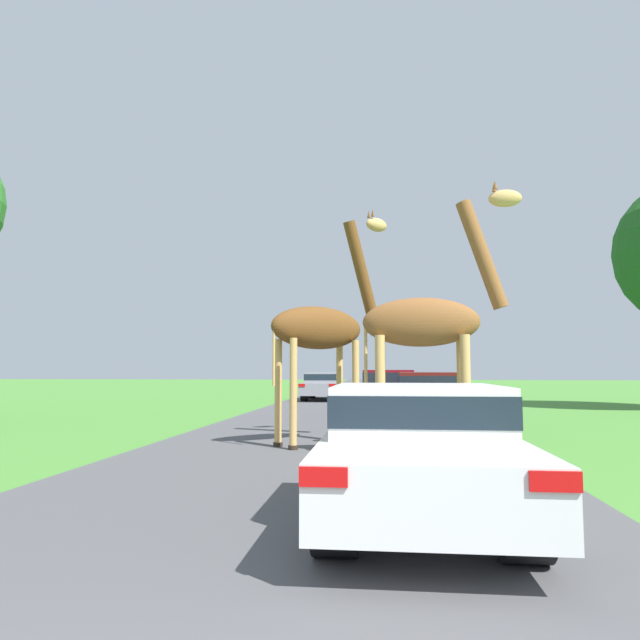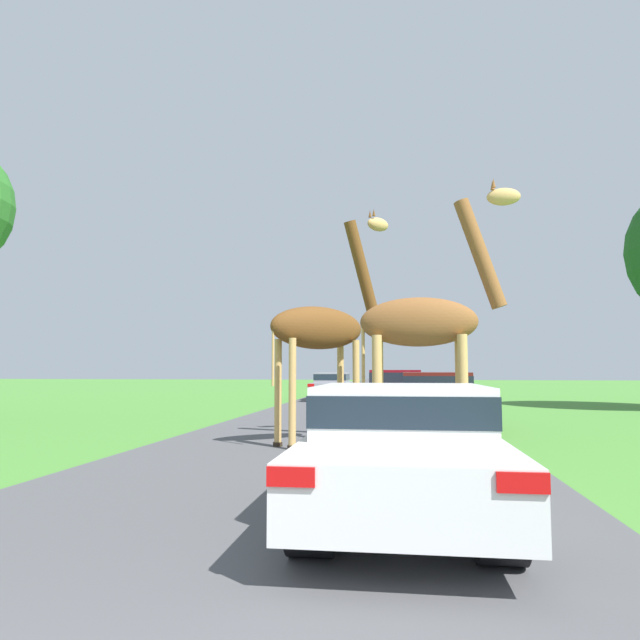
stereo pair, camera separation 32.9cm
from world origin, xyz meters
TOP-DOWN VIEW (x-y plane):
  - road at (0.00, 30.00)m, footprint 7.07×120.00m
  - giraffe_near_road at (-0.09, 10.55)m, footprint 2.49×2.30m
  - giraffe_companion at (1.88, 8.95)m, footprint 2.74×0.74m
  - car_lead_maroon at (1.42, 5.07)m, footprint 1.82×4.20m
  - car_queue_right at (1.29, 18.87)m, footprint 1.85×4.24m
  - car_queue_left at (-1.82, 27.07)m, footprint 1.70×4.71m
  - car_far_ahead at (2.34, 14.06)m, footprint 1.83×4.29m

SIDE VIEW (x-z plane):
  - road at x=0.00m, z-range 0.00..0.00m
  - car_queue_left at x=-1.82m, z-range 0.06..1.39m
  - car_lead_maroon at x=1.42m, z-range 0.06..1.39m
  - car_far_ahead at x=2.34m, z-range 0.05..1.46m
  - car_queue_right at x=1.29m, z-range 0.03..1.50m
  - giraffe_companion at x=1.88m, z-range -0.13..4.58m
  - giraffe_near_road at x=-0.09m, z-range -0.14..4.83m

